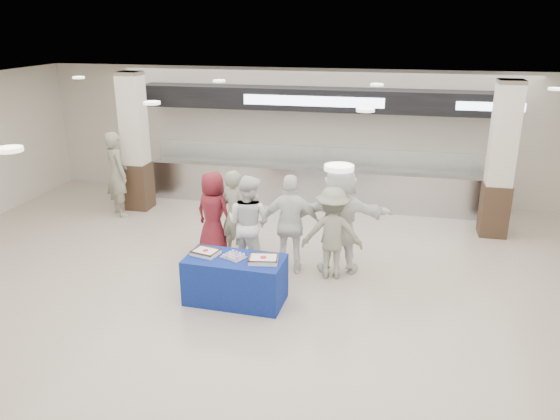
% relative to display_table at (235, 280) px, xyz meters
% --- Properties ---
extents(ground, '(14.00, 14.00, 0.00)m').
position_rel_display_table_xyz_m(ground, '(0.43, -0.27, -0.38)').
color(ground, beige).
rests_on(ground, ground).
extents(serving_line, '(8.70, 0.85, 2.80)m').
position_rel_display_table_xyz_m(serving_line, '(0.43, 5.13, 0.78)').
color(serving_line, '#B5B6BC').
rests_on(serving_line, ground).
extents(column_left, '(0.55, 0.55, 3.20)m').
position_rel_display_table_xyz_m(column_left, '(-3.57, 3.93, 1.15)').
color(column_left, '#332217').
rests_on(column_left, ground).
extents(column_right, '(0.55, 0.55, 3.20)m').
position_rel_display_table_xyz_m(column_right, '(4.43, 3.93, 1.15)').
color(column_right, '#332217').
rests_on(column_right, ground).
extents(display_table, '(1.58, 0.85, 0.75)m').
position_rel_display_table_xyz_m(display_table, '(0.00, 0.00, 0.00)').
color(display_table, navy).
rests_on(display_table, ground).
extents(sheet_cake_left, '(0.46, 0.40, 0.09)m').
position_rel_display_table_xyz_m(sheet_cake_left, '(-0.49, 0.04, 0.42)').
color(sheet_cake_left, white).
rests_on(sheet_cake_left, display_table).
extents(sheet_cake_right, '(0.49, 0.41, 0.09)m').
position_rel_display_table_xyz_m(sheet_cake_right, '(0.47, -0.03, 0.42)').
color(sheet_cake_right, white).
rests_on(sheet_cake_right, display_table).
extents(cupcake_tray, '(0.45, 0.40, 0.06)m').
position_rel_display_table_xyz_m(cupcake_tray, '(-0.02, 0.02, 0.40)').
color(cupcake_tray, '#B7B7BC').
rests_on(cupcake_tray, display_table).
extents(civilian_maroon, '(0.92, 0.75, 1.61)m').
position_rel_display_table_xyz_m(civilian_maroon, '(-0.96, 1.79, 0.43)').
color(civilian_maroon, maroon).
rests_on(civilian_maroon, ground).
extents(soldier_a, '(0.73, 0.62, 1.70)m').
position_rel_display_table_xyz_m(soldier_a, '(-0.52, 1.71, 0.47)').
color(soldier_a, gray).
rests_on(soldier_a, ground).
extents(chef_tall, '(1.00, 0.88, 1.75)m').
position_rel_display_table_xyz_m(chef_tall, '(-0.11, 1.23, 0.50)').
color(chef_tall, white).
rests_on(chef_tall, ground).
extents(chef_short, '(1.10, 0.55, 1.80)m').
position_rel_display_table_xyz_m(chef_short, '(0.65, 1.26, 0.52)').
color(chef_short, white).
rests_on(chef_short, ground).
extents(soldier_b, '(1.13, 0.74, 1.64)m').
position_rel_display_table_xyz_m(soldier_b, '(1.38, 1.22, 0.45)').
color(soldier_b, gray).
rests_on(soldier_b, ground).
extents(civilian_white, '(1.91, 0.83, 1.99)m').
position_rel_display_table_xyz_m(civilian_white, '(1.47, 1.48, 0.62)').
color(civilian_white, white).
rests_on(civilian_white, ground).
extents(soldier_bg, '(0.84, 0.82, 1.95)m').
position_rel_display_table_xyz_m(soldier_bg, '(-3.81, 3.39, 0.60)').
color(soldier_bg, gray).
rests_on(soldier_bg, ground).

